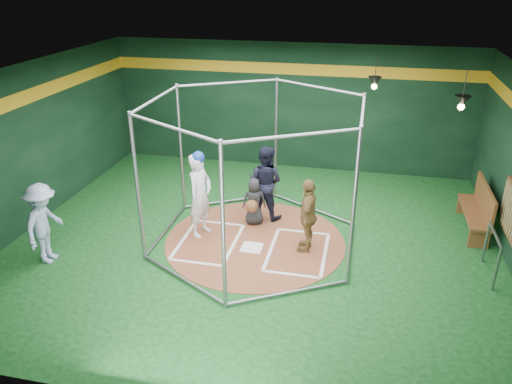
% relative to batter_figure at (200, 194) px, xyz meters
% --- Properties ---
extents(room_shell, '(10.10, 9.10, 3.53)m').
position_rel_batter_figure_xyz_m(room_shell, '(1.20, -0.05, 0.80)').
color(room_shell, '#0D3C13').
rests_on(room_shell, ground).
extents(clay_disc, '(3.80, 3.80, 0.01)m').
position_rel_batter_figure_xyz_m(clay_disc, '(1.20, -0.06, -0.94)').
color(clay_disc, brown).
rests_on(clay_disc, ground).
extents(home_plate, '(0.43, 0.43, 0.01)m').
position_rel_batter_figure_xyz_m(home_plate, '(1.20, -0.36, -0.93)').
color(home_plate, white).
rests_on(home_plate, clay_disc).
extents(batter_box_left, '(1.17, 1.77, 0.01)m').
position_rel_batter_figure_xyz_m(batter_box_left, '(0.25, -0.31, -0.93)').
color(batter_box_left, white).
rests_on(batter_box_left, clay_disc).
extents(batter_box_right, '(1.17, 1.77, 0.01)m').
position_rel_batter_figure_xyz_m(batter_box_right, '(2.15, -0.31, -0.93)').
color(batter_box_right, white).
rests_on(batter_box_right, clay_disc).
extents(batting_cage, '(4.05, 4.67, 3.00)m').
position_rel_batter_figure_xyz_m(batting_cage, '(1.20, -0.06, 0.55)').
color(batting_cage, gray).
rests_on(batting_cage, ground).
extents(bat_rack, '(0.07, 1.25, 0.98)m').
position_rel_batter_figure_xyz_m(bat_rack, '(6.12, 0.34, 0.10)').
color(bat_rack, brown).
rests_on(bat_rack, room_shell).
extents(pendant_lamp_near, '(0.34, 0.34, 0.90)m').
position_rel_batter_figure_xyz_m(pendant_lamp_near, '(3.40, 3.54, 1.79)').
color(pendant_lamp_near, black).
rests_on(pendant_lamp_near, room_shell).
extents(pendant_lamp_far, '(0.34, 0.34, 0.90)m').
position_rel_batter_figure_xyz_m(pendant_lamp_far, '(5.20, 1.94, 1.79)').
color(pendant_lamp_far, black).
rests_on(pendant_lamp_far, room_shell).
extents(batter_figure, '(0.60, 0.76, 1.89)m').
position_rel_batter_figure_xyz_m(batter_figure, '(0.00, 0.00, 0.00)').
color(batter_figure, silver).
rests_on(batter_figure, clay_disc).
extents(visitor_leopard, '(0.40, 0.92, 1.55)m').
position_rel_batter_figure_xyz_m(visitor_leopard, '(2.30, -0.14, -0.16)').
color(visitor_leopard, tan).
rests_on(visitor_leopard, clay_disc).
extents(catcher_figure, '(0.60, 0.62, 1.08)m').
position_rel_batter_figure_xyz_m(catcher_figure, '(1.00, 0.70, -0.40)').
color(catcher_figure, black).
rests_on(catcher_figure, clay_disc).
extents(umpire, '(0.97, 0.84, 1.71)m').
position_rel_batter_figure_xyz_m(umpire, '(1.17, 1.12, -0.08)').
color(umpire, black).
rests_on(umpire, clay_disc).
extents(bystander_blue, '(0.66, 1.08, 1.63)m').
position_rel_batter_figure_xyz_m(bystander_blue, '(-2.60, -1.67, -0.13)').
color(bystander_blue, '#9FAFD2').
rests_on(bystander_blue, ground).
extents(dugout_bench, '(0.42, 1.81, 1.06)m').
position_rel_batter_figure_xyz_m(dugout_bench, '(5.83, 1.49, -0.41)').
color(dugout_bench, brown).
rests_on(dugout_bench, ground).
extents(steel_railing, '(0.05, 1.03, 0.89)m').
position_rel_batter_figure_xyz_m(steel_railing, '(5.75, -0.35, -0.36)').
color(steel_railing, gray).
rests_on(steel_railing, ground).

